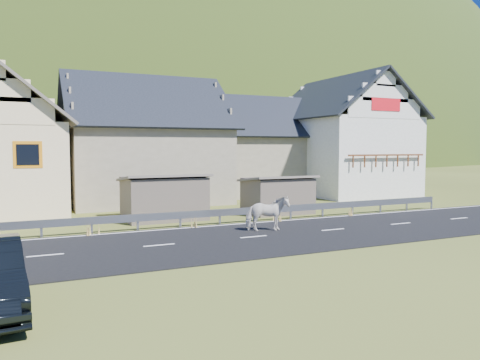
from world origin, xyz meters
name	(u,v)px	position (x,y,z in m)	size (l,w,h in m)	color
ground	(254,238)	(0.00, 0.00, 0.00)	(160.00, 160.00, 0.00)	#474E1D
road	(254,237)	(0.00, 0.00, 0.02)	(60.00, 7.00, 0.04)	black
lane_markings	(254,237)	(0.00, 0.00, 0.04)	(60.00, 6.60, 0.01)	silver
guardrail	(220,213)	(0.00, 3.68, 0.56)	(28.10, 0.09, 0.75)	#93969B
shed_left	(164,198)	(-2.00, 6.50, 1.10)	(4.30, 3.30, 2.40)	#716455
shed_right	(277,196)	(4.50, 6.00, 1.00)	(3.80, 2.90, 2.20)	#716455
house_stone_a	(144,135)	(-1.00, 15.00, 4.63)	(10.80, 9.80, 8.90)	gray
house_stone_b	(260,141)	(9.00, 17.00, 4.24)	(9.80, 8.80, 8.10)	gray
house_white	(342,131)	(15.00, 14.00, 5.06)	(8.80, 10.80, 9.70)	white
mountain	(64,207)	(5.00, 180.00, -20.00)	(440.00, 280.00, 260.00)	#1D3210
horse	(267,213)	(1.16, 0.96, 0.83)	(1.87, 0.85, 1.58)	silver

